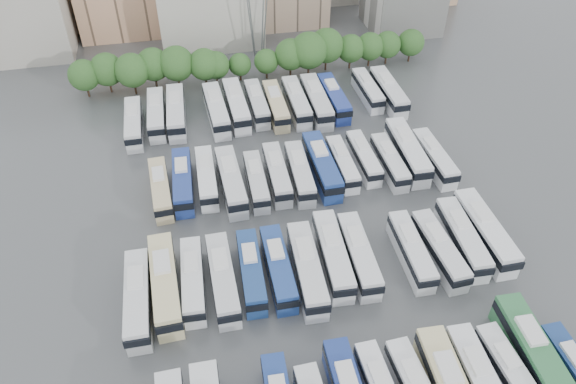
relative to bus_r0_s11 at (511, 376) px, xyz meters
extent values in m
plane|color=#424447|center=(-14.90, 24.19, -1.69)|extent=(220.00, 220.00, 0.00)
cylinder|color=black|center=(-44.51, 66.21, -0.57)|extent=(0.36, 0.36, 2.25)
sphere|color=#234C1E|center=(-44.51, 66.21, 2.48)|extent=(5.39, 5.39, 5.39)
cylinder|color=black|center=(-40.69, 66.94, -0.49)|extent=(0.36, 0.36, 2.40)
sphere|color=#234C1E|center=(-40.69, 66.94, 2.76)|extent=(5.75, 5.75, 5.75)
cylinder|color=black|center=(-36.39, 65.44, -0.46)|extent=(0.36, 0.36, 2.47)
sphere|color=#234C1E|center=(-36.39, 65.44, 2.89)|extent=(5.93, 5.93, 5.93)
cylinder|color=black|center=(-32.74, 67.02, -0.48)|extent=(0.36, 0.36, 2.43)
sphere|color=#234C1E|center=(-32.74, 67.02, 2.82)|extent=(5.83, 5.83, 5.83)
cylinder|color=black|center=(-28.72, 66.01, -0.41)|extent=(0.36, 0.36, 2.57)
sphere|color=#234C1E|center=(-28.72, 66.01, 3.09)|extent=(6.18, 6.18, 6.18)
cylinder|color=black|center=(-23.92, 65.51, -0.52)|extent=(0.36, 0.36, 2.34)
sphere|color=#234C1E|center=(-23.92, 65.51, 2.65)|extent=(5.61, 5.61, 5.61)
cylinder|color=black|center=(-21.94, 65.79, -0.66)|extent=(0.36, 0.36, 2.06)
sphere|color=#234C1E|center=(-21.94, 65.79, 2.13)|extent=(4.94, 4.94, 4.94)
cylinder|color=black|center=(-17.57, 66.38, -0.84)|extent=(0.36, 0.36, 1.70)
sphere|color=#234C1E|center=(-17.57, 66.38, 1.47)|extent=(4.09, 4.09, 4.09)
cylinder|color=black|center=(-12.75, 66.10, -0.77)|extent=(0.36, 0.36, 1.85)
sphere|color=#234C1E|center=(-12.75, 66.10, 1.74)|extent=(4.44, 4.44, 4.44)
cylinder|color=black|center=(-8.32, 65.93, -0.51)|extent=(0.36, 0.36, 2.37)
sphere|color=#234C1E|center=(-8.32, 65.93, 2.71)|extent=(5.69, 5.69, 5.69)
cylinder|color=black|center=(-5.06, 65.36, -0.31)|extent=(0.36, 0.36, 2.76)
sphere|color=#234C1E|center=(-5.06, 65.36, 3.44)|extent=(6.63, 6.63, 6.63)
cylinder|color=black|center=(-1.32, 67.01, -0.37)|extent=(0.36, 0.36, 2.65)
sphere|color=#234C1E|center=(-1.32, 67.01, 3.22)|extent=(6.35, 6.35, 6.35)
cylinder|color=black|center=(3.29, 66.71, -0.61)|extent=(0.36, 0.36, 2.16)
sphere|color=#234C1E|center=(3.29, 66.71, 2.32)|extent=(5.18, 5.18, 5.18)
cylinder|color=black|center=(7.07, 66.78, -0.62)|extent=(0.36, 0.36, 2.15)
sphere|color=#234C1E|center=(7.07, 66.78, 2.30)|extent=(5.17, 5.17, 5.17)
cylinder|color=black|center=(10.60, 67.03, -0.64)|extent=(0.36, 0.36, 2.10)
sphere|color=#234C1E|center=(10.60, 67.03, 2.21)|extent=(5.04, 5.04, 5.04)
cylinder|color=black|center=(15.25, 66.94, -0.64)|extent=(0.36, 0.36, 2.10)
sphere|color=#234C1E|center=(15.25, 66.94, 2.20)|extent=(5.03, 5.03, 5.03)
cube|color=#9E998E|center=(-56.90, 86.19, 5.31)|extent=(18.00, 14.00, 14.00)
cube|color=#ADA89E|center=(-20.90, 84.19, 4.31)|extent=(20.00, 14.00, 12.00)
cube|color=silver|center=(-16.38, 2.25, 1.87)|extent=(1.73, 3.18, 0.43)
cube|color=silver|center=(-13.21, 1.98, 1.49)|extent=(1.58, 2.86, 0.39)
cube|color=silver|center=(-9.91, 1.40, 1.63)|extent=(1.70, 3.01, 0.40)
cube|color=silver|center=(-6.71, 0.85, 2.29)|extent=(2.04, 3.61, 0.48)
cube|color=black|center=(-3.51, -0.56, 0.68)|extent=(3.06, 12.40, 1.01)
cube|color=silver|center=(-3.46, 1.11, 1.97)|extent=(1.81, 3.29, 0.45)
cube|color=silver|center=(0.00, 0.01, -0.17)|extent=(2.82, 10.88, 3.05)
cube|color=black|center=(0.01, -0.13, 0.42)|extent=(2.94, 11.04, 0.90)
cube|color=silver|center=(-0.07, 1.35, 1.56)|extent=(1.67, 2.95, 0.40)
cube|color=#2E6D3F|center=(3.23, 1.43, 0.18)|extent=(3.30, 13.33, 3.75)
cube|color=black|center=(3.23, 1.26, 0.90)|extent=(3.44, 13.53, 1.10)
cube|color=silver|center=(3.29, 3.08, 2.30)|extent=(2.00, 3.60, 0.49)
cube|color=navy|center=(6.55, -1.18, -0.20)|extent=(2.45, 10.61, 3.00)
cube|color=silver|center=(6.52, 0.14, 1.50)|extent=(1.55, 2.85, 0.39)
cube|color=silver|center=(-36.12, 17.19, 0.05)|extent=(2.74, 12.32, 3.48)
cube|color=black|center=(-36.12, 17.04, 0.71)|extent=(2.86, 12.50, 1.02)
cube|color=silver|center=(-36.10, 18.73, 2.02)|extent=(1.77, 3.30, 0.45)
cube|color=beige|center=(-33.05, 18.61, 0.17)|extent=(3.26, 13.24, 3.73)
cube|color=black|center=(-33.04, 18.45, 0.88)|extent=(3.40, 13.44, 1.10)
cube|color=silver|center=(-33.11, 20.25, 2.27)|extent=(1.99, 3.57, 0.48)
cube|color=silver|center=(-29.91, 18.74, -0.10)|extent=(2.86, 11.35, 3.19)
cube|color=black|center=(-29.91, 18.60, 0.51)|extent=(2.98, 11.52, 0.94)
cube|color=silver|center=(-29.85, 20.15, 1.70)|extent=(1.72, 3.07, 0.41)
cube|color=silver|center=(-26.50, 18.15, 0.01)|extent=(2.69, 12.08, 3.42)
cube|color=black|center=(-26.50, 17.99, 0.67)|extent=(2.81, 12.26, 1.00)
cube|color=silver|center=(-26.52, 19.65, 1.94)|extent=(1.74, 3.23, 0.44)
cube|color=navy|center=(-23.08, 18.69, -0.10)|extent=(2.86, 11.34, 3.19)
cube|color=black|center=(-23.09, 18.54, 0.51)|extent=(2.97, 11.51, 0.94)
cube|color=silver|center=(-23.02, 20.09, 1.70)|extent=(1.72, 3.06, 0.41)
cube|color=navy|center=(-19.88, 18.51, -0.05)|extent=(2.51, 11.61, 3.29)
cube|color=black|center=(-19.88, 18.37, 0.58)|extent=(2.62, 11.78, 0.97)
cube|color=silver|center=(-19.88, 19.96, 1.81)|extent=(1.65, 3.10, 0.43)
cube|color=silver|center=(-16.63, 17.51, 0.11)|extent=(3.24, 12.80, 3.60)
cube|color=black|center=(-16.64, 17.35, 0.79)|extent=(3.37, 13.00, 1.06)
cube|color=silver|center=(-16.56, 19.10, 2.14)|extent=(1.94, 3.46, 0.47)
cube|color=silver|center=(-13.07, 19.10, 0.07)|extent=(3.29, 12.59, 3.53)
cube|color=black|center=(-13.07, 18.95, 0.75)|extent=(3.42, 12.78, 1.04)
cube|color=silver|center=(-12.99, 20.66, 2.07)|extent=(1.94, 3.41, 0.46)
cube|color=silver|center=(-9.99, 18.52, 0.00)|extent=(2.95, 12.02, 3.38)
cube|color=black|center=(-10.00, 18.37, 0.65)|extent=(3.08, 12.20, 0.99)
cube|color=silver|center=(-9.94, 20.02, 1.91)|extent=(1.80, 3.24, 0.44)
cube|color=silver|center=(-3.47, 17.98, -0.09)|extent=(2.69, 11.36, 3.20)
cube|color=black|center=(-3.47, 17.84, 0.52)|extent=(2.81, 11.53, 0.94)
cube|color=silver|center=(-3.43, 19.39, 1.72)|extent=(1.68, 3.05, 0.41)
cube|color=silver|center=(-0.08, 17.37, -0.06)|extent=(2.99, 11.61, 3.26)
cube|color=black|center=(-0.07, 17.23, 0.56)|extent=(3.12, 11.79, 0.96)
cube|color=silver|center=(-0.15, 18.81, 1.78)|extent=(1.77, 3.14, 0.42)
cube|color=silver|center=(3.44, 18.57, 0.02)|extent=(3.09, 12.16, 3.42)
cube|color=black|center=(3.44, 18.42, 0.67)|extent=(3.22, 12.35, 1.00)
cube|color=silver|center=(3.51, 20.08, 1.95)|extent=(1.85, 3.29, 0.44)
cube|color=white|center=(6.68, 18.96, 0.14)|extent=(2.84, 12.94, 3.66)
cube|color=black|center=(6.68, 18.80, 0.84)|extent=(2.97, 13.14, 1.08)
cube|color=silver|center=(6.67, 20.58, 2.21)|extent=(1.86, 3.46, 0.47)
cube|color=#CAB88B|center=(-32.98, 36.04, -0.13)|extent=(2.90, 11.12, 3.12)
cube|color=black|center=(-32.97, 35.91, 0.47)|extent=(3.02, 11.29, 0.92)
cube|color=silver|center=(-33.05, 37.42, 1.63)|extent=(1.71, 3.01, 0.40)
cube|color=navy|center=(-29.87, 36.95, -0.02)|extent=(2.93, 11.89, 3.35)
cube|color=black|center=(-29.88, 36.80, 0.62)|extent=(3.05, 12.08, 0.98)
cube|color=silver|center=(-29.82, 38.43, 1.87)|extent=(1.78, 3.21, 0.43)
cube|color=white|center=(-26.54, 37.18, -0.09)|extent=(2.64, 11.34, 3.20)
cube|color=black|center=(-26.54, 37.04, 0.52)|extent=(2.76, 11.51, 0.94)
cube|color=silver|center=(-26.51, 38.59, 1.71)|extent=(1.66, 3.04, 0.41)
cube|color=silver|center=(-23.27, 35.46, 0.08)|extent=(3.06, 12.56, 3.54)
cube|color=black|center=(-23.26, 35.30, 0.75)|extent=(3.19, 12.76, 1.04)
cube|color=silver|center=(-23.32, 37.02, 2.07)|extent=(1.88, 3.39, 0.46)
cube|color=silver|center=(-19.78, 35.06, -0.17)|extent=(2.49, 10.76, 3.04)
cube|color=black|center=(-19.78, 34.93, 0.41)|extent=(2.60, 10.93, 0.89)
cube|color=silver|center=(-19.75, 36.40, 1.54)|extent=(1.58, 2.89, 0.39)
cube|color=silver|center=(-16.65, 35.95, -0.08)|extent=(2.64, 11.45, 3.23)
cube|color=black|center=(-16.65, 35.81, 0.54)|extent=(2.75, 11.63, 0.95)
cube|color=silver|center=(-16.62, 37.38, 1.75)|extent=(1.67, 3.07, 0.42)
cube|color=silver|center=(-13.46, 35.43, -0.05)|extent=(2.88, 11.65, 3.28)
cube|color=black|center=(-13.46, 35.28, 0.57)|extent=(3.00, 11.83, 0.96)
cube|color=silver|center=(-13.40, 36.87, 1.80)|extent=(1.75, 3.14, 0.42)
cube|color=navy|center=(-10.03, 36.19, 0.12)|extent=(2.90, 12.86, 3.63)
cube|color=black|center=(-10.03, 36.03, 0.82)|extent=(3.04, 13.05, 1.07)
cube|color=silver|center=(-10.05, 37.79, 2.17)|extent=(1.86, 3.44, 0.47)
cube|color=silver|center=(-6.88, 36.43, -0.19)|extent=(2.31, 10.62, 3.01)
cube|color=black|center=(-6.88, 36.29, 0.38)|extent=(2.41, 10.78, 0.88)
cube|color=silver|center=(-6.89, 37.75, 1.51)|extent=(1.52, 2.84, 0.39)
cube|color=silver|center=(-3.39, 37.17, -0.19)|extent=(2.39, 10.60, 3.00)
cube|color=black|center=(-3.39, 37.04, 0.38)|extent=(2.50, 10.76, 0.88)
cube|color=silver|center=(-3.41, 38.50, 1.50)|extent=(1.54, 2.84, 0.39)
cube|color=silver|center=(-0.01, 35.42, -0.16)|extent=(2.38, 10.86, 3.07)
cube|color=black|center=(-0.01, 35.28, 0.43)|extent=(2.49, 11.02, 0.90)
cube|color=silver|center=(-0.02, 36.77, 1.58)|extent=(1.56, 2.90, 0.40)
cube|color=silver|center=(3.24, 36.89, 0.17)|extent=(3.15, 13.20, 3.72)
cube|color=black|center=(3.23, 36.73, 0.88)|extent=(3.29, 13.40, 1.09)
cube|color=silver|center=(3.28, 38.53, 2.27)|extent=(1.96, 3.55, 0.48)
cube|color=silver|center=(6.66, 34.87, -0.08)|extent=(2.72, 11.46, 3.23)
cube|color=black|center=(6.66, 34.73, 0.54)|extent=(2.84, 11.64, 0.95)
cube|color=silver|center=(6.62, 36.29, 1.75)|extent=(1.69, 3.08, 0.42)
cube|color=silver|center=(-36.57, 53.10, -0.05)|extent=(2.49, 11.61, 3.29)
cube|color=black|center=(-36.57, 52.96, 0.58)|extent=(2.60, 11.79, 0.97)
cube|color=silver|center=(-36.58, 54.55, 1.81)|extent=(1.65, 3.10, 0.43)
cube|color=silver|center=(-32.95, 55.00, 0.01)|extent=(2.79, 12.05, 3.40)
cube|color=black|center=(-32.95, 54.85, 0.66)|extent=(2.91, 12.23, 1.00)
cube|color=silver|center=(-32.92, 56.50, 1.93)|extent=(1.76, 3.23, 0.44)
cube|color=silver|center=(-29.76, 54.79, 0.11)|extent=(3.22, 12.81, 3.60)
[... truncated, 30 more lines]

